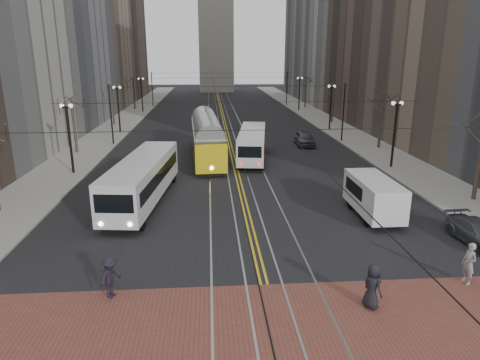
{
  "coord_description": "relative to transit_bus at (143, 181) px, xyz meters",
  "views": [
    {
      "loc": [
        -2.26,
        -17.48,
        9.66
      ],
      "look_at": [
        -0.62,
        5.09,
        3.0
      ],
      "focal_mm": 32.0,
      "sensor_mm": 36.0,
      "label": 1
    }
  ],
  "objects": [
    {
      "name": "ground",
      "position": [
        6.78,
        -10.41,
        -1.5
      ],
      "size": [
        260.0,
        260.0,
        0.0
      ],
      "primitive_type": "plane",
      "color": "black",
      "rests_on": "ground"
    },
    {
      "name": "sidewalk_left",
      "position": [
        -8.22,
        34.59,
        -1.43
      ],
      "size": [
        5.0,
        140.0,
        0.15
      ],
      "primitive_type": "cube",
      "color": "gray",
      "rests_on": "ground"
    },
    {
      "name": "sidewalk_right",
      "position": [
        21.78,
        34.59,
        -1.43
      ],
      "size": [
        5.0,
        140.0,
        0.15
      ],
      "primitive_type": "cube",
      "color": "gray",
      "rests_on": "ground"
    },
    {
      "name": "crosswalk_band",
      "position": [
        6.78,
        -14.41,
        -1.5
      ],
      "size": [
        25.0,
        6.0,
        0.01
      ],
      "primitive_type": "cube",
      "color": "brown",
      "rests_on": "ground"
    },
    {
      "name": "streetcar_rails",
      "position": [
        6.78,
        34.59,
        -1.5
      ],
      "size": [
        4.8,
        130.0,
        0.02
      ],
      "primitive_type": "cube",
      "color": "gray",
      "rests_on": "ground"
    },
    {
      "name": "centre_lines",
      "position": [
        6.78,
        34.59,
        -1.49
      ],
      "size": [
        0.42,
        130.0,
        0.01
      ],
      "primitive_type": "cube",
      "color": "gold",
      "rests_on": "ground"
    },
    {
      "name": "building_left_far",
      "position": [
        -18.72,
        75.59,
        18.5
      ],
      "size": [
        16.0,
        20.0,
        40.0
      ],
      "primitive_type": "cube",
      "color": "brown",
      "rests_on": "ground"
    },
    {
      "name": "building_right_mid",
      "position": [
        32.28,
        35.59,
        15.5
      ],
      "size": [
        16.0,
        20.0,
        34.0
      ],
      "primitive_type": "cube",
      "color": "brown",
      "rests_on": "ground"
    },
    {
      "name": "building_right_far",
      "position": [
        32.28,
        75.59,
        18.5
      ],
      "size": [
        16.0,
        20.0,
        40.0
      ],
      "primitive_type": "cube",
      "color": "slate",
      "rests_on": "ground"
    },
    {
      "name": "lamp_posts",
      "position": [
        6.78,
        18.34,
        1.3
      ],
      "size": [
        27.6,
        57.2,
        5.6
      ],
      "color": "black",
      "rests_on": "ground"
    },
    {
      "name": "street_trees",
      "position": [
        6.78,
        24.84,
        1.3
      ],
      "size": [
        31.68,
        53.28,
        5.6
      ],
      "color": "#382D23",
      "rests_on": "ground"
    },
    {
      "name": "trolley_wires",
      "position": [
        6.78,
        24.42,
        2.27
      ],
      "size": [
        25.96,
        120.0,
        6.6
      ],
      "color": "black",
      "rests_on": "ground"
    },
    {
      "name": "transit_bus",
      "position": [
        0.0,
        0.0,
        0.0
      ],
      "size": [
        3.81,
        12.21,
        3.0
      ],
      "primitive_type": "cube",
      "rotation": [
        0.0,
        0.0,
        -0.11
      ],
      "color": "silver",
      "rests_on": "ground"
    },
    {
      "name": "streetcar",
      "position": [
        4.28,
        12.39,
        0.15
      ],
      "size": [
        3.34,
        14.14,
        3.31
      ],
      "primitive_type": "cube",
      "rotation": [
        0.0,
        0.0,
        0.05
      ],
      "color": "yellow",
      "rests_on": "ground"
    },
    {
      "name": "rear_bus",
      "position": [
        8.58,
        11.98,
        -0.11
      ],
      "size": [
        3.76,
        10.87,
        2.78
      ],
      "primitive_type": "cube",
      "rotation": [
        0.0,
        0.0,
        -0.14
      ],
      "color": "silver",
      "rests_on": "ground"
    },
    {
      "name": "cargo_van",
      "position": [
        14.49,
        -3.71,
        -0.3
      ],
      "size": [
        2.1,
        5.42,
        2.39
      ],
      "primitive_type": "cube",
      "rotation": [
        0.0,
        0.0,
        0.0
      ],
      "color": "silver",
      "rests_on": "ground"
    },
    {
      "name": "sedan_grey",
      "position": [
        14.99,
        18.03,
        -0.71
      ],
      "size": [
        2.11,
        4.73,
        1.58
      ],
      "primitive_type": "imported",
      "rotation": [
        0.0,
        0.0,
        -0.05
      ],
      "color": "#414349",
      "rests_on": "ground"
    },
    {
      "name": "sedan_parked",
      "position": [
        18.58,
        -8.05,
        -0.88
      ],
      "size": [
        1.92,
        4.33,
        1.24
      ],
      "primitive_type": "imported",
      "rotation": [
        0.0,
        0.0,
        0.05
      ],
      "color": "#45484D",
      "rests_on": "ground"
    },
    {
      "name": "pedestrian_a",
      "position": [
        10.78,
        -13.42,
        -0.57
      ],
      "size": [
        0.89,
        1.06,
        1.84
      ],
      "primitive_type": "imported",
      "rotation": [
        0.0,
        0.0,
        1.97
      ],
      "color": "black",
      "rests_on": "crosswalk_band"
    },
    {
      "name": "pedestrian_b",
      "position": [
        15.64,
        -11.91,
        -0.55
      ],
      "size": [
        0.57,
        0.76,
        1.88
      ],
      "primitive_type": "imported",
      "rotation": [
        0.0,
        0.0,
        4.89
      ],
      "color": "gray",
      "rests_on": "crosswalk_band"
    },
    {
      "name": "pedestrian_d",
      "position": [
        0.35,
        -11.91,
        -0.6
      ],
      "size": [
        1.09,
        1.32,
        1.78
      ],
      "primitive_type": "imported",
      "rotation": [
        0.0,
        0.0,
        1.13
      ],
      "color": "black",
      "rests_on": "crosswalk_band"
    }
  ]
}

